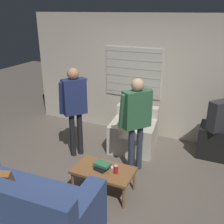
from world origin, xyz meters
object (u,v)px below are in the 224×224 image
object	(u,v)px
person_left_standing	(74,102)
soda_can	(116,169)
spare_remote	(113,169)
armchair_beige	(134,133)
coffee_table	(104,172)
couch_blue	(18,208)
person_right_standing	(136,114)
book_stack	(102,166)

from	to	relation	value
person_left_standing	soda_can	bearing A→B (deg)	-86.28
person_left_standing	spare_remote	size ratio (longest dim) A/B	13.88
armchair_beige	person_left_standing	bearing A→B (deg)	32.81
coffee_table	person_left_standing	xyz separation A→B (m)	(-0.95, 0.79, 0.71)
couch_blue	soda_can	bearing A→B (deg)	50.33
couch_blue	person_right_standing	xyz separation A→B (m)	(0.86, 1.87, 0.69)
book_stack	person_right_standing	bearing A→B (deg)	72.28
couch_blue	coffee_table	world-z (taller)	couch_blue
armchair_beige	soda_can	world-z (taller)	armchair_beige
spare_remote	soda_can	bearing A→B (deg)	-80.89
couch_blue	book_stack	distance (m)	1.26
couch_blue	spare_remote	distance (m)	1.38
person_right_standing	soda_can	bearing A→B (deg)	-142.04
book_stack	spare_remote	xyz separation A→B (m)	(0.15, 0.06, -0.04)
couch_blue	book_stack	bearing A→B (deg)	58.56
armchair_beige	coffee_table	bearing A→B (deg)	85.58
armchair_beige	coffee_table	world-z (taller)	armchair_beige
armchair_beige	spare_remote	world-z (taller)	armchair_beige
armchair_beige	coffee_table	distance (m)	1.53
couch_blue	spare_remote	bearing A→B (deg)	54.28
couch_blue	person_left_standing	xyz separation A→B (m)	(-0.32, 1.90, 0.72)
coffee_table	person_right_standing	bearing A→B (deg)	73.42
armchair_beige	book_stack	world-z (taller)	armchair_beige
person_left_standing	couch_blue	bearing A→B (deg)	-131.77
coffee_table	person_left_standing	world-z (taller)	person_left_standing
soda_can	couch_blue	bearing A→B (deg)	-127.27
armchair_beige	spare_remote	bearing A→B (deg)	90.58
book_stack	spare_remote	world-z (taller)	book_stack
spare_remote	person_left_standing	bearing A→B (deg)	101.18
person_right_standing	book_stack	bearing A→B (deg)	-158.17
person_right_standing	spare_remote	bearing A→B (deg)	-148.21
armchair_beige	person_right_standing	size ratio (longest dim) A/B	0.59
coffee_table	book_stack	distance (m)	0.10
book_stack	soda_can	world-z (taller)	soda_can
spare_remote	armchair_beige	bearing A→B (deg)	52.99
armchair_beige	person_left_standing	world-z (taller)	person_left_standing
coffee_table	book_stack	world-z (taller)	book_stack
person_left_standing	book_stack	distance (m)	1.38
soda_can	coffee_table	bearing A→B (deg)	176.54
soda_can	person_right_standing	bearing A→B (deg)	88.42
coffee_table	soda_can	xyz separation A→B (m)	(0.21, -0.01, 0.10)
person_right_standing	soda_can	distance (m)	0.97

